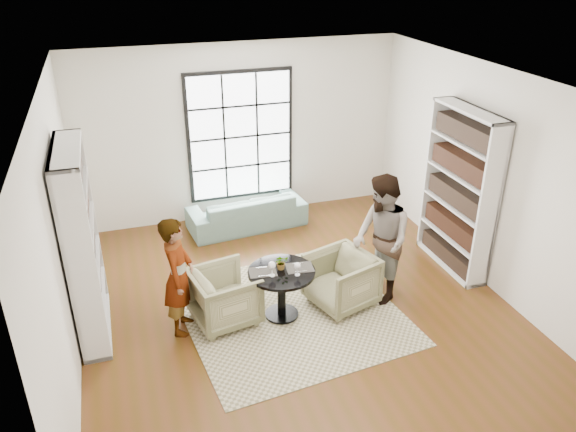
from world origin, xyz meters
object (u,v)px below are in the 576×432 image
object	(u,v)px
armchair_left	(225,297)
armchair_right	(341,280)
sofa	(247,211)
flower_centerpiece	(281,262)
person_left	(178,276)
wine_glass_left	(272,266)
person_right	(381,240)
wine_glass_right	(298,266)
pedestal_table	(282,283)

from	to	relation	value
armchair_left	armchair_right	bearing A→B (deg)	-104.76
sofa	flower_centerpiece	size ratio (longest dim) A/B	10.33
person_left	flower_centerpiece	world-z (taller)	person_left
person_left	wine_glass_left	distance (m)	1.14
person_right	flower_centerpiece	bearing A→B (deg)	-89.20
person_right	wine_glass_right	xyz separation A→B (m)	(-1.22, -0.18, -0.07)
sofa	wine_glass_right	xyz separation A→B (m)	(-0.04, -2.78, 0.52)
flower_centerpiece	pedestal_table	bearing A→B (deg)	-105.89
armchair_left	sofa	bearing A→B (deg)	-30.98
pedestal_table	sofa	world-z (taller)	pedestal_table
sofa	person_left	world-z (taller)	person_left
armchair_right	flower_centerpiece	world-z (taller)	flower_centerpiece
armchair_right	wine_glass_left	world-z (taller)	wine_glass_left
armchair_right	wine_glass_right	xyz separation A→B (m)	(-0.67, -0.18, 0.45)
pedestal_table	flower_centerpiece	distance (m)	0.29
pedestal_table	armchair_left	xyz separation A→B (m)	(-0.71, 0.13, -0.14)
sofa	wine_glass_left	xyz separation A→B (m)	(-0.34, -2.70, 0.54)
armchair_right	person_left	distance (m)	2.14
sofa	flower_centerpiece	bearing A→B (deg)	79.97
sofa	armchair_left	world-z (taller)	armchair_left
armchair_right	wine_glass_left	bearing A→B (deg)	-101.33
flower_centerpiece	armchair_left	bearing A→B (deg)	173.50
pedestal_table	armchair_right	distance (m)	0.85
armchair_left	armchair_right	xyz separation A→B (m)	(1.55, -0.10, 0.00)
pedestal_table	sofa	distance (m)	2.64
person_left	wine_glass_right	distance (m)	1.45
wine_glass_left	wine_glass_right	xyz separation A→B (m)	(0.30, -0.08, -0.02)
armchair_right	person_left	size ratio (longest dim) A/B	0.52
pedestal_table	flower_centerpiece	world-z (taller)	flower_centerpiece
sofa	person_right	xyz separation A→B (m)	(1.19, -2.60, 0.60)
flower_centerpiece	person_right	bearing A→B (deg)	-0.88
person_left	wine_glass_right	world-z (taller)	person_left
pedestal_table	person_right	bearing A→B (deg)	1.13
pedestal_table	wine_glass_right	xyz separation A→B (m)	(0.16, -0.15, 0.31)
pedestal_table	flower_centerpiece	xyz separation A→B (m)	(0.01, 0.05, 0.28)
armchair_right	person_right	distance (m)	0.76
armchair_left	person_left	size ratio (longest dim) A/B	0.51
wine_glass_left	wine_glass_right	world-z (taller)	wine_glass_left
armchair_left	wine_glass_right	size ratio (longest dim) A/B	4.51
sofa	person_left	bearing A→B (deg)	53.69
wine_glass_right	flower_centerpiece	distance (m)	0.25
person_left	flower_centerpiece	distance (m)	1.28
sofa	wine_glass_left	size ratio (longest dim) A/B	9.77
person_left	pedestal_table	bearing A→B (deg)	-77.59
pedestal_table	wine_glass_left	distance (m)	0.37
armchair_right	armchair_left	bearing A→B (deg)	-111.12
flower_centerpiece	person_left	bearing A→B (deg)	176.29
armchair_left	pedestal_table	bearing A→B (deg)	-111.32
wine_glass_right	flower_centerpiece	world-z (taller)	flower_centerpiece
wine_glass_left	person_left	bearing A→B (deg)	169.57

